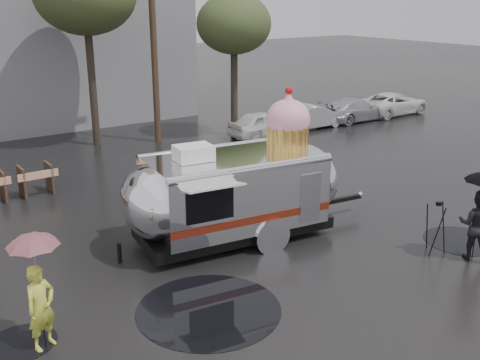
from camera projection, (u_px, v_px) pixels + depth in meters
ground at (336, 278)px, 13.19m from camera, size 120.00×120.00×0.00m
puddles at (267, 292)px, 12.56m from camera, size 12.65×3.60×0.01m
utility_pole at (153, 37)px, 23.99m from camera, size 1.60×0.28×9.00m
tree_right at (234, 25)px, 24.98m from camera, size 3.36×3.36×6.42m
parked_cars at (338, 110)px, 28.71m from camera, size 13.20×1.90×1.50m
airstream_trailer at (237, 188)px, 14.92m from camera, size 7.57×3.17×4.10m
person_left at (41, 307)px, 10.36m from camera, size 0.71×0.61×1.67m
umbrella_pink at (34, 253)px, 10.01m from camera, size 1.16×1.16×2.34m
person_right at (477, 225)px, 13.90m from camera, size 0.80×0.99×1.81m
tripod at (437, 223)px, 14.27m from camera, size 0.56×0.56×1.39m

